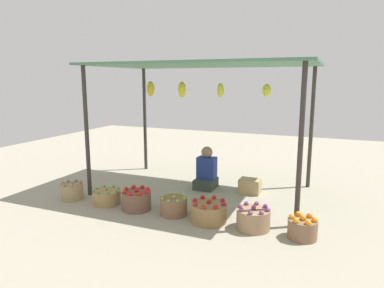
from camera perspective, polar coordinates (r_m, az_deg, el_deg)
ground_plane at (r=6.38m, az=1.76°, el=-7.64°), size 14.00×14.00×0.00m
market_stall_structure at (r=6.07m, az=1.79°, el=11.56°), size 3.80×2.25×2.26m
vendor_person at (r=6.46m, az=2.35°, el=-4.65°), size 0.36×0.44×0.78m
basket_potatoes at (r=6.25m, az=-19.07°, el=-7.30°), size 0.36×0.36×0.32m
basket_green_chilies at (r=5.87m, az=-13.82°, el=-8.44°), size 0.44×0.44×0.25m
basket_red_tomatoes at (r=5.53m, az=-9.09°, el=-9.06°), size 0.45×0.45×0.35m
basket_limes at (r=5.27m, az=-3.02°, el=-10.14°), size 0.41×0.41×0.30m
basket_red_apples at (r=5.02m, az=2.79°, el=-11.10°), size 0.51×0.51×0.33m
basket_purple_onions at (r=4.86m, az=10.02°, el=-11.98°), size 0.45×0.45×0.33m
basket_oranges at (r=4.74m, az=17.68°, el=-13.03°), size 0.37×0.37×0.32m
wooden_crate_near_vendor at (r=6.30m, az=9.48°, el=-6.82°), size 0.37×0.28×0.25m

